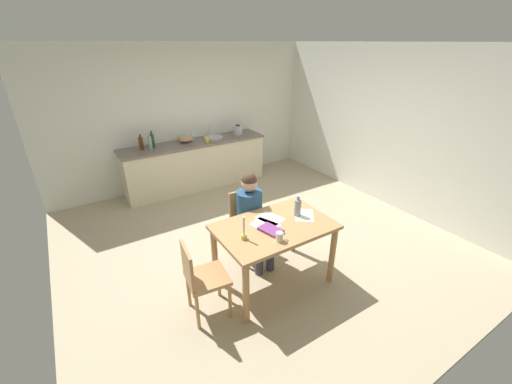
# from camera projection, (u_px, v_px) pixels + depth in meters

# --- Properties ---
(ground_plane) EXTENTS (5.20, 5.20, 0.04)m
(ground_plane) POSITION_uv_depth(u_px,v_px,m) (258.00, 240.00, 4.61)
(ground_plane) COLOR tan
(wall_back) EXTENTS (5.20, 0.12, 2.60)m
(wall_back) POSITION_uv_depth(u_px,v_px,m) (185.00, 117.00, 6.03)
(wall_back) COLOR silver
(wall_back) RESTS_ON ground
(wall_right) EXTENTS (0.12, 5.20, 2.60)m
(wall_right) POSITION_uv_depth(u_px,v_px,m) (389.00, 127.00, 5.29)
(wall_right) COLOR silver
(wall_right) RESTS_ON ground
(kitchen_counter) EXTENTS (2.73, 0.64, 0.90)m
(kitchen_counter) POSITION_uv_depth(u_px,v_px,m) (196.00, 164.00, 6.12)
(kitchen_counter) COLOR beige
(kitchen_counter) RESTS_ON ground
(dining_table) EXTENTS (1.28, 0.83, 0.78)m
(dining_table) POSITION_uv_depth(u_px,v_px,m) (274.00, 234.00, 3.53)
(dining_table) COLOR tan
(dining_table) RESTS_ON ground
(chair_at_table) EXTENTS (0.42, 0.42, 0.88)m
(chair_at_table) POSITION_uv_depth(u_px,v_px,m) (247.00, 221.00, 4.11)
(chair_at_table) COLOR tan
(chair_at_table) RESTS_ON ground
(person_seated) EXTENTS (0.33, 0.60, 1.19)m
(person_seated) POSITION_uv_depth(u_px,v_px,m) (252.00, 213.00, 3.92)
(person_seated) COLOR navy
(person_seated) RESTS_ON ground
(chair_side_empty) EXTENTS (0.44, 0.44, 0.86)m
(chair_side_empty) POSITION_uv_depth(u_px,v_px,m) (201.00, 277.00, 3.16)
(chair_side_empty) COLOR tan
(chair_side_empty) RESTS_ON ground
(coffee_mug) EXTENTS (0.11, 0.07, 0.10)m
(coffee_mug) POSITION_uv_depth(u_px,v_px,m) (280.00, 237.00, 3.19)
(coffee_mug) COLOR white
(coffee_mug) RESTS_ON dining_table
(candlestick) EXTENTS (0.06, 0.06, 0.26)m
(candlestick) POSITION_uv_depth(u_px,v_px,m) (244.00, 233.00, 3.21)
(candlestick) COLOR gold
(candlestick) RESTS_ON dining_table
(book_magazine) EXTENTS (0.22, 0.28, 0.03)m
(book_magazine) POSITION_uv_depth(u_px,v_px,m) (271.00, 230.00, 3.37)
(book_magazine) COLOR #7A377A
(book_magazine) RESTS_ON dining_table
(paper_letter) EXTENTS (0.30, 0.35, 0.00)m
(paper_letter) POSITION_uv_depth(u_px,v_px,m) (265.00, 225.00, 3.49)
(paper_letter) COLOR white
(paper_letter) RESTS_ON dining_table
(paper_bill) EXTENTS (0.29, 0.34, 0.00)m
(paper_bill) POSITION_uv_depth(u_px,v_px,m) (270.00, 218.00, 3.61)
(paper_bill) COLOR white
(paper_bill) RESTS_ON dining_table
(paper_envelope) EXTENTS (0.35, 0.36, 0.00)m
(paper_envelope) POSITION_uv_depth(u_px,v_px,m) (304.00, 215.00, 3.68)
(paper_envelope) COLOR white
(paper_envelope) RESTS_ON dining_table
(wine_bottle_on_table) EXTENTS (0.08, 0.08, 0.25)m
(wine_bottle_on_table) POSITION_uv_depth(u_px,v_px,m) (298.00, 207.00, 3.63)
(wine_bottle_on_table) COLOR #8C999E
(wine_bottle_on_table) RESTS_ON dining_table
(sink_unit) EXTENTS (0.36, 0.36, 0.24)m
(sink_unit) POSITION_uv_depth(u_px,v_px,m) (214.00, 137.00, 6.11)
(sink_unit) COLOR #B2B7BC
(sink_unit) RESTS_ON kitchen_counter
(bottle_oil) EXTENTS (0.07, 0.07, 0.27)m
(bottle_oil) POSITION_uv_depth(u_px,v_px,m) (141.00, 143.00, 5.46)
(bottle_oil) COLOR #593319
(bottle_oil) RESTS_ON kitchen_counter
(bottle_vinegar) EXTENTS (0.06, 0.06, 0.30)m
(bottle_vinegar) POSITION_uv_depth(u_px,v_px,m) (150.00, 143.00, 5.43)
(bottle_vinegar) COLOR #8C999E
(bottle_vinegar) RESTS_ON kitchen_counter
(bottle_wine_red) EXTENTS (0.07, 0.07, 0.29)m
(bottle_wine_red) POSITION_uv_depth(u_px,v_px,m) (152.00, 140.00, 5.57)
(bottle_wine_red) COLOR #194C23
(bottle_wine_red) RESTS_ON kitchen_counter
(mixing_bowl) EXTENTS (0.27, 0.27, 0.12)m
(mixing_bowl) POSITION_uv_depth(u_px,v_px,m) (185.00, 139.00, 5.89)
(mixing_bowl) COLOR tan
(mixing_bowl) RESTS_ON kitchen_counter
(stovetop_kettle) EXTENTS (0.18, 0.18, 0.22)m
(stovetop_kettle) POSITION_uv_depth(u_px,v_px,m) (238.00, 130.00, 6.34)
(stovetop_kettle) COLOR #B7BABF
(stovetop_kettle) RESTS_ON kitchen_counter
(wine_glass_near_sink) EXTENTS (0.07, 0.07, 0.15)m
(wine_glass_near_sink) POSITION_uv_depth(u_px,v_px,m) (193.00, 134.00, 6.02)
(wine_glass_near_sink) COLOR silver
(wine_glass_near_sink) RESTS_ON kitchen_counter
(wine_glass_by_kettle) EXTENTS (0.07, 0.07, 0.15)m
(wine_glass_by_kettle) POSITION_uv_depth(u_px,v_px,m) (188.00, 135.00, 5.96)
(wine_glass_by_kettle) COLOR silver
(wine_glass_by_kettle) RESTS_ON kitchen_counter
(wine_glass_back_left) EXTENTS (0.07, 0.07, 0.15)m
(wine_glass_back_left) POSITION_uv_depth(u_px,v_px,m) (183.00, 136.00, 5.92)
(wine_glass_back_left) COLOR silver
(wine_glass_back_left) RESTS_ON kitchen_counter
(teacup_on_counter) EXTENTS (0.11, 0.08, 0.09)m
(teacup_on_counter) POSITION_uv_depth(u_px,v_px,m) (207.00, 140.00, 5.89)
(teacup_on_counter) COLOR #F2CC4C
(teacup_on_counter) RESTS_ON kitchen_counter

